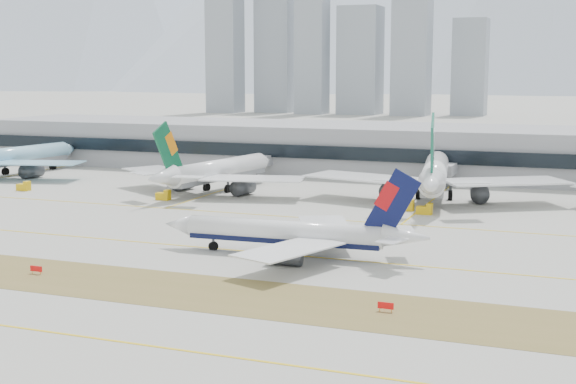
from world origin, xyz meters
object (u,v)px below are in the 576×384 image
at_px(taxiing_airliner, 293,234).
at_px(terminal, 386,149).
at_px(widebody_korean, 10,158).
at_px(widebody_eva, 215,172).
at_px(widebody_cathay, 435,176).

height_order(taxiing_airliner, terminal, taxiing_airliner).
bearing_deg(taxiing_airliner, widebody_korean, -33.10).
xyz_separation_m(widebody_korean, terminal, (106.56, 49.15, 1.96)).
height_order(taxiing_airliner, widebody_eva, widebody_eva).
bearing_deg(taxiing_airliner, widebody_cathay, -101.70).
bearing_deg(widebody_korean, taxiing_airliner, -113.90).
bearing_deg(widebody_cathay, terminal, 17.54).
bearing_deg(widebody_korean, widebody_cathay, -83.64).
distance_m(widebody_korean, widebody_eva, 74.61).
bearing_deg(taxiing_airliner, widebody_eva, -56.32).
relative_size(widebody_korean, terminal, 0.21).
height_order(widebody_korean, widebody_eva, widebody_korean).
bearing_deg(widebody_korean, terminal, -58.49).
distance_m(widebody_eva, widebody_cathay, 57.77).
xyz_separation_m(widebody_eva, widebody_cathay, (57.28, 7.40, 0.82)).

